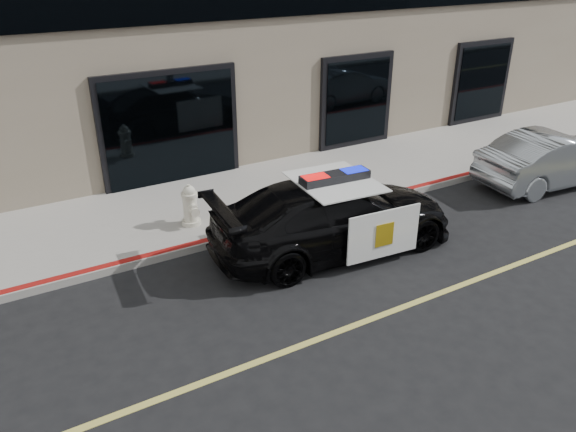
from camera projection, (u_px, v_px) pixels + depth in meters
ground at (381, 315)px, 9.14m from camera, size 120.00×120.00×0.00m
sidewalk_n at (241, 198)px, 13.20m from camera, size 60.00×3.50×0.15m
police_car at (334, 216)px, 10.86m from camera, size 2.76×5.21×1.61m
silver_sedan at (555, 159)px, 13.88m from camera, size 2.18×4.35×1.35m
fire_hydrant at (190, 206)px, 11.63m from camera, size 0.40×0.56×0.89m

